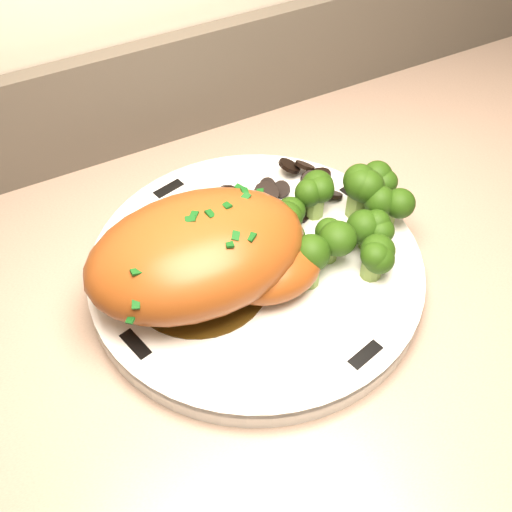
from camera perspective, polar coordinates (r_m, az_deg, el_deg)
name	(u,v)px	position (r m, az deg, el deg)	size (l,w,h in m)	color
plate	(256,270)	(0.59, 0.00, -1.30)	(0.30, 0.30, 0.02)	white
rim_accent_0	(354,196)	(0.65, 8.75, 5.30)	(0.03, 0.01, 0.00)	black
rim_accent_1	(169,189)	(0.65, -7.77, 5.93)	(0.03, 0.01, 0.00)	black
rim_accent_2	(136,344)	(0.53, -10.66, -7.73)	(0.03, 0.01, 0.00)	black
rim_accent_3	(365,355)	(0.53, 9.70, -8.68)	(0.03, 0.01, 0.00)	black
gravy_pool	(199,281)	(0.57, -5.06, -2.23)	(0.12, 0.12, 0.00)	#3C290B
chicken_breast	(205,255)	(0.54, -4.53, 0.09)	(0.20, 0.14, 0.07)	#914619
mushroom_pile	(277,201)	(0.63, 1.92, 4.93)	(0.10, 0.08, 0.03)	black
broccoli_florets	(339,221)	(0.58, 7.43, 3.07)	(0.15, 0.12, 0.04)	olive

